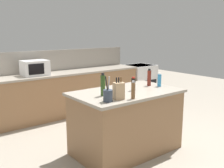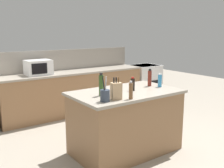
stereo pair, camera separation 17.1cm
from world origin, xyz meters
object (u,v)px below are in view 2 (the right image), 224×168
soy_sauce_bottle (133,84)px  dish_soap_bottle (160,80)px  range_oven (144,82)px  utensil_crock (105,95)px  olive_oil_bottle (101,85)px  pepper_grinder (131,91)px  knife_block (116,91)px  microwave (38,67)px  vinegar_bottle (150,78)px

soy_sauce_bottle → dish_soap_bottle: dish_soap_bottle is taller
range_oven → utensil_crock: bearing=-139.8°
olive_oil_bottle → pepper_grinder: bearing=-60.4°
range_oven → olive_oil_bottle: bearing=-142.0°
olive_oil_bottle → soy_sauce_bottle: bearing=-1.6°
utensil_crock → pepper_grinder: bearing=-14.7°
knife_block → dish_soap_bottle: bearing=24.1°
range_oven → microwave: microwave is taller
dish_soap_bottle → soy_sauce_bottle: bearing=175.9°
dish_soap_bottle → vinegar_bottle: bearing=121.0°
soy_sauce_bottle → olive_oil_bottle: bearing=178.4°
vinegar_bottle → olive_oil_bottle: olive_oil_bottle is taller
vinegar_bottle → olive_oil_bottle: size_ratio=0.88×
soy_sauce_bottle → olive_oil_bottle: 0.55m
soy_sauce_bottle → pepper_grinder: (-0.33, -0.36, 0.02)m
microwave → range_oven: bearing=-0.0°
olive_oil_bottle → dish_soap_bottle: bearing=-2.8°
knife_block → vinegar_bottle: size_ratio=1.05×
utensil_crock → olive_oil_bottle: 0.32m
microwave → utensil_crock: utensil_crock is taller
knife_block → dish_soap_bottle: knife_block is taller
knife_block → range_oven: bearing=53.4°
range_oven → utensil_crock: size_ratio=2.87×
range_oven → dish_soap_bottle: size_ratio=4.26×
olive_oil_bottle → pepper_grinder: (0.21, -0.37, -0.04)m
microwave → vinegar_bottle: (1.05, -2.12, -0.02)m
microwave → utensil_crock: (-0.06, -2.50, -0.07)m
knife_block → olive_oil_bottle: bearing=110.6°
microwave → vinegar_bottle: size_ratio=1.81×
vinegar_bottle → olive_oil_bottle: 0.99m
knife_block → olive_oil_bottle: 0.29m
range_oven → soy_sauce_bottle: 3.24m
utensil_crock → soy_sauce_bottle: 0.73m
knife_block → pepper_grinder: (0.17, -0.09, -0.00)m
soy_sauce_bottle → olive_oil_bottle: olive_oil_bottle is taller
utensil_crock → olive_oil_bottle: (0.13, 0.28, 0.07)m
soy_sauce_bottle → vinegar_bottle: vinegar_bottle is taller
microwave → knife_block: bearing=-87.4°
dish_soap_bottle → pepper_grinder: pepper_grinder is taller
microwave → soy_sauce_bottle: 2.31m
vinegar_bottle → dish_soap_bottle: vinegar_bottle is taller
utensil_crock → dish_soap_bottle: size_ratio=1.48×
range_oven → microwave: 2.96m
utensil_crock → soy_sauce_bottle: size_ratio=1.57×
dish_soap_bottle → utensil_crock: bearing=-169.1°
knife_block → vinegar_bottle: (0.94, 0.37, 0.02)m
utensil_crock → olive_oil_bottle: size_ratio=1.02×
microwave → soy_sauce_bottle: microwave is taller
range_oven → microwave: size_ratio=1.84×
olive_oil_bottle → utensil_crock: bearing=-114.7°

